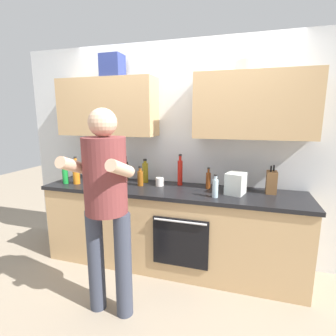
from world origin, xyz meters
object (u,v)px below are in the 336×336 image
at_px(bottle_hotsauce, 180,172).
at_px(bottle_vinegar, 208,180).
at_px(knife_block, 271,182).
at_px(bottle_syrup, 140,178).
at_px(grocery_bag_produce, 236,184).
at_px(person_standing, 106,198).
at_px(cup_coffee, 160,182).
at_px(bottle_soy, 126,170).
at_px(mixing_bowl, 102,181).
at_px(bottle_soda, 65,175).
at_px(bottle_juice, 76,173).
at_px(bottle_oil, 145,172).
at_px(bottle_water, 215,188).

distance_m(bottle_hotsauce, bottle_vinegar, 0.34).
bearing_deg(bottle_hotsauce, knife_block, -2.54).
bearing_deg(knife_block, bottle_syrup, -175.05).
bearing_deg(bottle_vinegar, grocery_bag_produce, -22.05).
height_order(bottle_syrup, bottle_hotsauce, bottle_hotsauce).
relative_size(person_standing, grocery_bag_produce, 8.02).
bearing_deg(cup_coffee, bottle_soy, 167.84).
xyz_separation_m(person_standing, mixing_bowl, (-0.53, 0.82, -0.09)).
distance_m(bottle_soy, cup_coffee, 0.48).
relative_size(bottle_soda, grocery_bag_produce, 1.11).
bearing_deg(bottle_soda, grocery_bag_produce, 4.24).
distance_m(person_standing, cup_coffee, 0.94).
height_order(person_standing, bottle_juice, person_standing).
bearing_deg(bottle_oil, mixing_bowl, -154.62).
height_order(bottle_vinegar, knife_block, knife_block).
relative_size(bottle_syrup, bottle_oil, 0.80).
xyz_separation_m(bottle_soda, bottle_vinegar, (1.63, 0.26, -0.01)).
height_order(bottle_syrup, cup_coffee, bottle_syrup).
distance_m(bottle_soda, grocery_bag_produce, 1.93).
height_order(bottle_soda, grocery_bag_produce, bottle_soda).
bearing_deg(bottle_soy, bottle_syrup, -32.04).
xyz_separation_m(mixing_bowl, grocery_bag_produce, (1.51, 0.04, 0.07)).
bearing_deg(person_standing, grocery_bag_produce, 41.41).
relative_size(bottle_juice, cup_coffee, 3.39).
distance_m(bottle_soda, bottle_oil, 0.93).
xyz_separation_m(bottle_soda, bottle_oil, (0.87, 0.32, 0.02)).
relative_size(bottle_soy, bottle_oil, 1.07).
xyz_separation_m(bottle_vinegar, knife_block, (0.64, 0.02, 0.02)).
relative_size(bottle_hotsauce, bottle_water, 1.54).
bearing_deg(bottle_soy, mixing_bowl, -134.44).
relative_size(person_standing, bottle_oil, 6.18).
bearing_deg(bottle_hotsauce, bottle_soda, -166.13).
xyz_separation_m(bottle_soda, cup_coffee, (1.09, 0.22, -0.06)).
relative_size(bottle_juice, bottle_vinegar, 1.36).
bearing_deg(grocery_bag_produce, person_standing, -138.59).
bearing_deg(knife_block, bottle_vinegar, -178.43).
relative_size(bottle_oil, mixing_bowl, 0.97).
xyz_separation_m(bottle_syrup, bottle_soda, (-0.88, -0.16, 0.01)).
relative_size(cup_coffee, knife_block, 0.33).
relative_size(bottle_soy, knife_block, 1.05).
relative_size(bottle_syrup, bottle_water, 0.98).
distance_m(bottle_soy, bottle_oil, 0.25).
height_order(bottle_hotsauce, grocery_bag_produce, bottle_hotsauce).
xyz_separation_m(bottle_oil, bottle_water, (0.86, -0.35, -0.03)).
bearing_deg(bottle_hotsauce, bottle_water, -38.64).
bearing_deg(bottle_syrup, bottle_vinegar, 7.79).
distance_m(bottle_water, grocery_bag_produce, 0.25).
bearing_deg(bottle_syrup, cup_coffee, 15.39).
distance_m(bottle_soda, knife_block, 2.29).
distance_m(bottle_juice, bottle_soy, 0.57).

